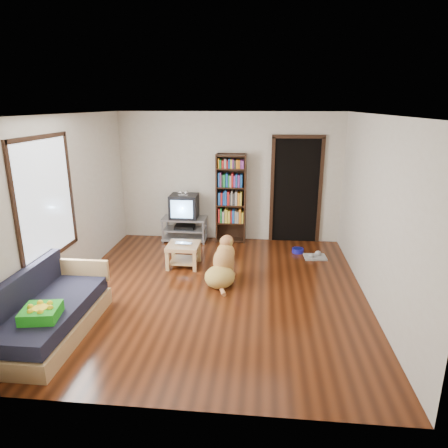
# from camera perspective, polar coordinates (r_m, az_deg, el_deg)

# --- Properties ---
(ground) EXTENTS (5.00, 5.00, 0.00)m
(ground) POSITION_cam_1_polar(r_m,az_deg,el_deg) (6.18, -1.35, -9.49)
(ground) COLOR #53230E
(ground) RESTS_ON ground
(ceiling) EXTENTS (5.00, 5.00, 0.00)m
(ceiling) POSITION_cam_1_polar(r_m,az_deg,el_deg) (5.54, -1.54, 15.37)
(ceiling) COLOR white
(ceiling) RESTS_ON ground
(wall_back) EXTENTS (4.50, 0.00, 4.50)m
(wall_back) POSITION_cam_1_polar(r_m,az_deg,el_deg) (8.16, 0.76, 6.64)
(wall_back) COLOR beige
(wall_back) RESTS_ON ground
(wall_front) EXTENTS (4.50, 0.00, 4.50)m
(wall_front) POSITION_cam_1_polar(r_m,az_deg,el_deg) (3.40, -6.74, -8.35)
(wall_front) COLOR beige
(wall_front) RESTS_ON ground
(wall_left) EXTENTS (0.00, 5.00, 5.00)m
(wall_left) POSITION_cam_1_polar(r_m,az_deg,el_deg) (6.40, -21.86, 2.60)
(wall_left) COLOR beige
(wall_left) RESTS_ON ground
(wall_right) EXTENTS (0.00, 5.00, 5.00)m
(wall_right) POSITION_cam_1_polar(r_m,az_deg,el_deg) (5.89, 20.84, 1.56)
(wall_right) COLOR beige
(wall_right) RESTS_ON ground
(green_cushion) EXTENTS (0.45, 0.45, 0.13)m
(green_cushion) POSITION_cam_1_polar(r_m,az_deg,el_deg) (5.03, -24.68, -11.47)
(green_cushion) COLOR green
(green_cushion) RESTS_ON sofa
(laptop) EXTENTS (0.30, 0.21, 0.02)m
(laptop) POSITION_cam_1_polar(r_m,az_deg,el_deg) (6.94, -5.89, -2.89)
(laptop) COLOR silver
(laptop) RESTS_ON coffee_table
(dog_bowl) EXTENTS (0.22, 0.22, 0.08)m
(dog_bowl) POSITION_cam_1_polar(r_m,az_deg,el_deg) (7.80, 10.49, -3.73)
(dog_bowl) COLOR #191699
(dog_bowl) RESTS_ON ground
(grey_rag) EXTENTS (0.42, 0.35, 0.03)m
(grey_rag) POSITION_cam_1_polar(r_m,az_deg,el_deg) (7.61, 12.88, -4.62)
(grey_rag) COLOR #A5A5A5
(grey_rag) RESTS_ON ground
(window) EXTENTS (0.03, 1.46, 1.70)m
(window) POSITION_cam_1_polar(r_m,az_deg,el_deg) (5.93, -24.10, 3.27)
(window) COLOR white
(window) RESTS_ON wall_left
(doorway) EXTENTS (1.03, 0.05, 2.19)m
(doorway) POSITION_cam_1_polar(r_m,az_deg,el_deg) (8.17, 10.26, 5.10)
(doorway) COLOR black
(doorway) RESTS_ON wall_back
(tv_stand) EXTENTS (0.90, 0.45, 0.50)m
(tv_stand) POSITION_cam_1_polar(r_m,az_deg,el_deg) (8.29, -5.63, -0.61)
(tv_stand) COLOR #99999E
(tv_stand) RESTS_ON ground
(crt_tv) EXTENTS (0.55, 0.52, 0.58)m
(crt_tv) POSITION_cam_1_polar(r_m,az_deg,el_deg) (8.18, -5.69, 2.60)
(crt_tv) COLOR black
(crt_tv) RESTS_ON tv_stand
(bookshelf) EXTENTS (0.60, 0.30, 1.80)m
(bookshelf) POSITION_cam_1_polar(r_m,az_deg,el_deg) (8.06, 1.01, 4.35)
(bookshelf) COLOR black
(bookshelf) RESTS_ON ground
(sofa) EXTENTS (0.80, 1.80, 0.80)m
(sofa) POSITION_cam_1_polar(r_m,az_deg,el_deg) (5.45, -23.72, -11.78)
(sofa) COLOR tan
(sofa) RESTS_ON ground
(coffee_table) EXTENTS (0.55, 0.55, 0.40)m
(coffee_table) POSITION_cam_1_polar(r_m,az_deg,el_deg) (7.01, -5.81, -3.81)
(coffee_table) COLOR tan
(coffee_table) RESTS_ON ground
(dog) EXTENTS (0.58, 0.93, 0.75)m
(dog) POSITION_cam_1_polar(r_m,az_deg,el_deg) (6.35, -0.20, -6.02)
(dog) COLOR tan
(dog) RESTS_ON ground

